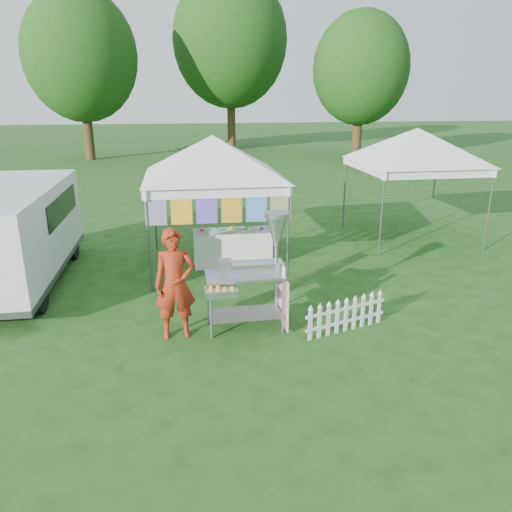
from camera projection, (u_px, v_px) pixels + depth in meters
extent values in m
plane|color=#1D3F12|center=(232.00, 331.00, 8.53)|extent=(120.00, 120.00, 0.00)
cylinder|color=#59595E|center=(149.00, 242.00, 9.95)|extent=(0.04, 0.04, 2.10)
cylinder|color=#59595E|center=(288.00, 236.00, 10.36)|extent=(0.04, 0.04, 2.10)
cylinder|color=#59595E|center=(155.00, 210.00, 12.62)|extent=(0.04, 0.04, 2.10)
cylinder|color=#59595E|center=(265.00, 206.00, 13.03)|extent=(0.04, 0.04, 2.10)
cube|color=white|center=(219.00, 193.00, 9.86)|extent=(3.00, 0.03, 0.22)
cube|color=white|center=(210.00, 171.00, 12.53)|extent=(3.00, 0.03, 0.22)
pyramid|color=white|center=(212.00, 135.00, 10.88)|extent=(4.24, 4.24, 0.90)
cylinder|color=#59595E|center=(219.00, 189.00, 9.84)|extent=(3.00, 0.03, 0.03)
cube|color=teal|center=(155.00, 208.00, 9.76)|extent=(0.42, 0.01, 0.70)
cube|color=#D05B17|center=(181.00, 207.00, 9.84)|extent=(0.42, 0.01, 0.70)
cube|color=purple|center=(207.00, 206.00, 9.91)|extent=(0.42, 0.01, 0.70)
cube|color=red|center=(232.00, 206.00, 9.98)|extent=(0.42, 0.01, 0.70)
cube|color=blue|center=(256.00, 205.00, 10.05)|extent=(0.42, 0.01, 0.70)
cube|color=#FF9B0D|center=(281.00, 204.00, 10.13)|extent=(0.42, 0.01, 0.70)
cylinder|color=#59595E|center=(382.00, 215.00, 12.16)|extent=(0.04, 0.04, 2.10)
cylinder|color=#59595E|center=(489.00, 211.00, 12.57)|extent=(0.04, 0.04, 2.10)
cylinder|color=#59595E|center=(345.00, 193.00, 14.82)|extent=(0.04, 0.04, 2.10)
cylinder|color=#59595E|center=(434.00, 190.00, 15.23)|extent=(0.04, 0.04, 2.10)
cube|color=white|center=(441.00, 174.00, 12.06)|extent=(3.00, 0.03, 0.22)
cube|color=white|center=(393.00, 159.00, 14.73)|extent=(3.00, 0.03, 0.22)
pyramid|color=white|center=(418.00, 128.00, 13.08)|extent=(4.24, 4.24, 0.90)
cylinder|color=#59595E|center=(441.00, 171.00, 12.04)|extent=(3.00, 0.03, 0.03)
cylinder|color=#382614|center=(88.00, 126.00, 29.58)|extent=(0.56, 0.56, 3.96)
ellipsoid|color=#225A19|center=(80.00, 56.00, 28.36)|extent=(6.40, 6.40, 7.36)
cylinder|color=#382614|center=(231.00, 114.00, 34.49)|extent=(0.56, 0.56, 4.84)
ellipsoid|color=#225A19|center=(230.00, 40.00, 33.01)|extent=(7.60, 7.60, 8.74)
cylinder|color=#382614|center=(357.00, 129.00, 30.08)|extent=(0.56, 0.56, 3.52)
ellipsoid|color=#225A19|center=(361.00, 68.00, 29.00)|extent=(5.60, 5.60, 6.44)
cylinder|color=gray|center=(211.00, 311.00, 8.15)|extent=(0.04, 0.04, 0.98)
cylinder|color=gray|center=(283.00, 306.00, 8.34)|extent=(0.04, 0.04, 0.98)
cylinder|color=gray|center=(208.00, 298.00, 8.67)|extent=(0.04, 0.04, 0.98)
cylinder|color=gray|center=(276.00, 293.00, 8.86)|extent=(0.04, 0.04, 0.98)
cube|color=gray|center=(245.00, 313.00, 8.57)|extent=(1.25, 0.64, 0.02)
cube|color=#B7B7BC|center=(245.00, 275.00, 8.35)|extent=(1.31, 0.67, 0.04)
cube|color=#B7B7BC|center=(256.00, 267.00, 8.40)|extent=(0.93, 0.28, 0.16)
cube|color=gray|center=(225.00, 267.00, 8.31)|extent=(0.22, 0.24, 0.24)
cylinder|color=gray|center=(276.00, 244.00, 8.33)|extent=(0.06, 0.06, 0.98)
cone|color=#B7B7BC|center=(277.00, 229.00, 8.25)|extent=(0.40, 0.40, 0.44)
cylinder|color=#B7B7BC|center=(277.00, 215.00, 8.17)|extent=(0.42, 0.42, 0.07)
cube|color=#B7B7BC|center=(221.00, 292.00, 7.93)|extent=(0.53, 0.33, 0.11)
cube|color=pink|center=(283.00, 299.00, 8.61)|extent=(0.03, 0.82, 0.88)
cube|color=white|center=(284.00, 272.00, 8.12)|extent=(0.02, 0.15, 0.20)
imported|color=maroon|center=(175.00, 284.00, 8.10)|extent=(0.71, 0.50, 1.85)
cube|color=silver|center=(8.00, 229.00, 10.26)|extent=(1.97, 4.91, 1.72)
cube|color=#59595E|center=(14.00, 269.00, 10.53)|extent=(1.99, 4.96, 0.12)
cube|color=silver|center=(38.00, 224.00, 12.37)|extent=(1.86, 0.69, 0.88)
cube|color=black|center=(63.00, 207.00, 10.85)|extent=(0.03, 2.70, 0.54)
cube|color=black|center=(37.00, 192.00, 12.48)|extent=(1.67, 0.03, 0.54)
cylinder|color=black|center=(38.00, 295.00, 9.18)|extent=(0.22, 0.67, 0.67)
cylinder|color=black|center=(72.00, 246.00, 12.13)|extent=(0.22, 0.67, 0.67)
cube|color=silver|center=(310.00, 325.00, 8.14)|extent=(0.07, 0.04, 0.56)
cube|color=silver|center=(319.00, 322.00, 8.22)|extent=(0.07, 0.04, 0.56)
cube|color=silver|center=(328.00, 320.00, 8.29)|extent=(0.07, 0.04, 0.56)
cube|color=silver|center=(337.00, 318.00, 8.37)|extent=(0.07, 0.04, 0.56)
cube|color=silver|center=(346.00, 316.00, 8.45)|extent=(0.07, 0.04, 0.56)
cube|color=silver|center=(354.00, 314.00, 8.53)|extent=(0.07, 0.04, 0.56)
cube|color=silver|center=(363.00, 312.00, 8.61)|extent=(0.07, 0.04, 0.56)
cube|color=silver|center=(371.00, 310.00, 8.69)|extent=(0.07, 0.04, 0.56)
cube|color=silver|center=(379.00, 308.00, 8.76)|extent=(0.07, 0.04, 0.56)
cube|color=silver|center=(346.00, 321.00, 8.48)|extent=(1.54, 0.54, 0.05)
cube|color=silver|center=(346.00, 309.00, 8.41)|extent=(1.54, 0.54, 0.05)
cube|color=white|center=(232.00, 247.00, 11.75)|extent=(1.80, 0.70, 0.82)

